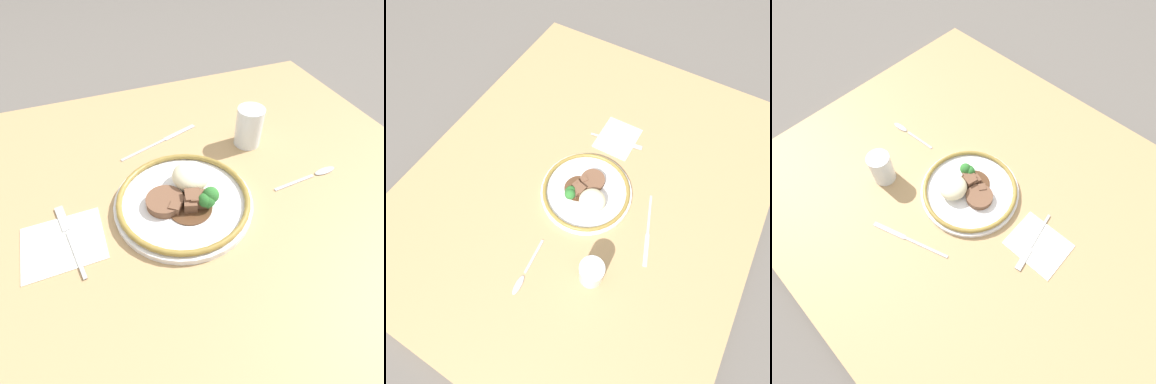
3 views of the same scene
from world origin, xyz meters
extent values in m
plane|color=#5B5651|center=(0.00, 0.00, 0.00)|extent=(8.00, 8.00, 0.00)
cube|color=tan|center=(0.00, 0.00, 0.02)|extent=(1.27, 1.05, 0.04)
cube|color=silver|center=(-0.20, 0.01, 0.04)|extent=(0.15, 0.13, 0.00)
cylinder|color=white|center=(0.04, 0.02, 0.05)|extent=(0.28, 0.28, 0.01)
torus|color=olive|center=(0.04, 0.02, 0.06)|extent=(0.27, 0.27, 0.01)
ellipsoid|color=beige|center=(0.07, 0.05, 0.08)|extent=(0.08, 0.08, 0.05)
cylinder|color=brown|center=(0.00, 0.02, 0.06)|extent=(0.08, 0.08, 0.02)
cylinder|color=#51331E|center=(0.04, -0.01, 0.06)|extent=(0.09, 0.09, 0.00)
cube|color=brown|center=(0.01, -0.01, 0.07)|extent=(0.03, 0.03, 0.02)
cube|color=brown|center=(0.04, -0.01, 0.07)|extent=(0.03, 0.03, 0.03)
cube|color=brown|center=(0.06, -0.01, 0.07)|extent=(0.04, 0.04, 0.03)
cube|color=brown|center=(0.05, 0.00, 0.07)|extent=(0.04, 0.04, 0.03)
cylinder|color=#5B8E47|center=(0.07, -0.02, 0.06)|extent=(0.01, 0.01, 0.01)
sphere|color=#2D702D|center=(0.07, -0.02, 0.08)|extent=(0.03, 0.03, 0.03)
cylinder|color=#5B8E47|center=(0.08, -0.02, 0.06)|extent=(0.01, 0.01, 0.01)
sphere|color=#2D702D|center=(0.08, -0.02, 0.08)|extent=(0.03, 0.03, 0.03)
cylinder|color=#5B8E47|center=(0.08, -0.01, 0.06)|extent=(0.01, 0.01, 0.02)
sphere|color=#2D702D|center=(0.08, -0.01, 0.08)|extent=(0.03, 0.03, 0.03)
cylinder|color=yellow|center=(0.26, 0.15, 0.07)|extent=(0.06, 0.06, 0.06)
cylinder|color=silver|center=(0.26, 0.15, 0.09)|extent=(0.06, 0.06, 0.10)
cube|color=#ADADB2|center=(-0.18, -0.03, 0.04)|extent=(0.03, 0.11, 0.00)
cube|color=#ADADB2|center=(-0.20, 0.06, 0.04)|extent=(0.03, 0.07, 0.00)
cube|color=#ADADB2|center=(0.01, 0.22, 0.04)|extent=(0.13, 0.05, 0.00)
cube|color=#ADADB2|center=(0.11, 0.25, 0.04)|extent=(0.10, 0.04, 0.00)
cube|color=#ADADB2|center=(0.29, -0.01, 0.04)|extent=(0.10, 0.02, 0.00)
ellipsoid|color=#ADADB2|center=(0.37, -0.01, 0.04)|extent=(0.06, 0.02, 0.01)
camera|label=1|loc=(-0.09, -0.37, 0.51)|focal=28.00mm
camera|label=2|loc=(0.42, 0.21, 0.87)|focal=28.00mm
camera|label=3|loc=(-0.25, 0.34, 0.79)|focal=28.00mm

